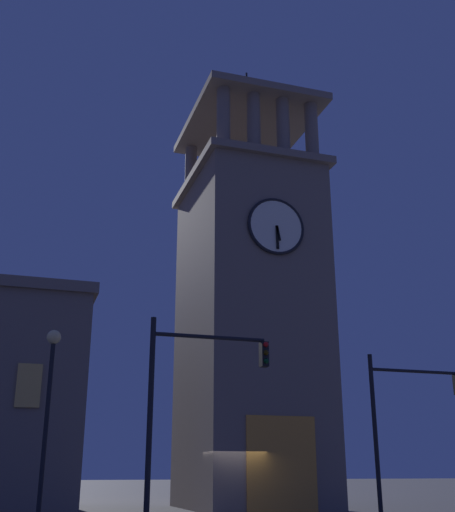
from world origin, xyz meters
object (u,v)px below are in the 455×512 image
at_px(clocktower, 249,322).
at_px(traffic_signal_near, 404,410).
at_px(traffic_signal_mid, 190,389).
at_px(street_lamp, 49,391).

height_order(clocktower, traffic_signal_near, clocktower).
height_order(traffic_signal_mid, street_lamp, traffic_signal_mid).
height_order(clocktower, traffic_signal_mid, clocktower).
relative_size(clocktower, traffic_signal_mid, 4.04).
distance_m(clocktower, street_lamp, 15.06).
bearing_deg(clocktower, street_lamp, 44.74).
height_order(clocktower, street_lamp, clocktower).
bearing_deg(traffic_signal_mid, clocktower, -116.82).
bearing_deg(clocktower, traffic_signal_near, 104.13).
bearing_deg(traffic_signal_near, traffic_signal_mid, 17.33).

